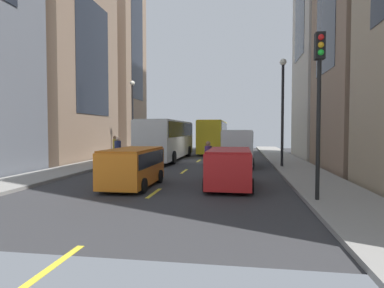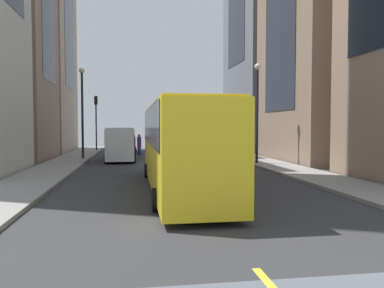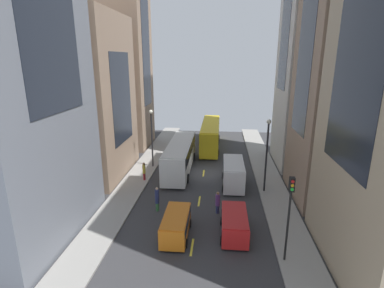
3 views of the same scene
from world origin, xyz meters
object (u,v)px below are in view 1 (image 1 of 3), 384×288
at_px(streetcar_yellow, 214,134).
at_px(car_orange_0, 133,164).
at_px(car_red_1, 229,165).
at_px(pedestrian_crossing_mid, 208,158).
at_px(delivery_van_white, 237,145).
at_px(traffic_light_near_corner, 319,84).
at_px(city_bus_white, 168,137).
at_px(pedestrian_walking_far, 118,155).
at_px(pedestrian_waiting_curb, 115,148).

distance_m(streetcar_yellow, car_orange_0, 23.57).
relative_size(car_red_1, pedestrian_crossing_mid, 2.20).
bearing_deg(delivery_van_white, car_orange_0, -115.28).
xyz_separation_m(streetcar_yellow, delivery_van_white, (2.86, -13.90, -0.61)).
bearing_deg(traffic_light_near_corner, city_bus_white, 119.63).
height_order(car_red_1, traffic_light_near_corner, traffic_light_near_corner).
bearing_deg(car_orange_0, delivery_van_white, 64.72).
distance_m(car_orange_0, car_red_1, 4.32).
bearing_deg(delivery_van_white, pedestrian_walking_far, -138.23).
bearing_deg(delivery_van_white, pedestrian_waiting_curb, 178.67).
distance_m(pedestrian_waiting_curb, traffic_light_near_corner, 17.44).
xyz_separation_m(delivery_van_white, traffic_light_near_corner, (2.89, -11.82, 2.62)).
bearing_deg(pedestrian_walking_far, traffic_light_near_corner, 44.79).
bearing_deg(delivery_van_white, traffic_light_near_corner, -76.27).
bearing_deg(pedestrian_walking_far, pedestrian_waiting_curb, -170.18).
bearing_deg(delivery_van_white, pedestrian_crossing_mid, -104.52).
relative_size(city_bus_white, pedestrian_walking_far, 5.36).
bearing_deg(streetcar_yellow, pedestrian_crossing_mid, -86.13).
distance_m(pedestrian_crossing_mid, pedestrian_waiting_curb, 9.95).
height_order(car_orange_0, pedestrian_waiting_curb, pedestrian_waiting_curb).
height_order(car_red_1, pedestrian_waiting_curb, pedestrian_waiting_curb).
height_order(streetcar_yellow, pedestrian_walking_far, streetcar_yellow).
height_order(car_orange_0, pedestrian_crossing_mid, pedestrian_crossing_mid).
bearing_deg(car_orange_0, city_bus_white, 96.38).
bearing_deg(car_red_1, delivery_van_white, 88.44).
xyz_separation_m(car_red_1, pedestrian_waiting_curb, (-9.15, 9.21, 0.21)).
xyz_separation_m(city_bus_white, streetcar_yellow, (3.17, 10.03, 0.12)).
distance_m(streetcar_yellow, car_red_1, 23.07).
bearing_deg(streetcar_yellow, pedestrian_walking_far, -100.91).
xyz_separation_m(city_bus_white, pedestrian_crossing_mid, (4.51, -9.73, -0.98)).
distance_m(delivery_van_white, pedestrian_waiting_curb, 9.40).
xyz_separation_m(car_red_1, pedestrian_crossing_mid, (-1.27, 3.13, 0.02)).
height_order(streetcar_yellow, car_red_1, streetcar_yellow).
bearing_deg(pedestrian_walking_far, car_red_1, 51.05).
height_order(car_orange_0, car_red_1, car_orange_0).
distance_m(city_bus_white, pedestrian_waiting_curb, 5.03).
distance_m(streetcar_yellow, traffic_light_near_corner, 26.43).
relative_size(city_bus_white, pedestrian_waiting_curb, 5.92).
bearing_deg(traffic_light_near_corner, pedestrian_waiting_curb, 135.59).
distance_m(pedestrian_walking_far, traffic_light_near_corner, 11.61).
bearing_deg(traffic_light_near_corner, pedestrian_walking_far, 148.60).
height_order(city_bus_white, traffic_light_near_corner, traffic_light_near_corner).
height_order(car_orange_0, pedestrian_walking_far, pedestrian_walking_far).
distance_m(streetcar_yellow, pedestrian_walking_far, 20.26).
bearing_deg(city_bus_white, car_red_1, -65.78).
height_order(city_bus_white, pedestrian_crossing_mid, city_bus_white).
bearing_deg(car_red_1, pedestrian_waiting_curb, 134.80).
xyz_separation_m(pedestrian_crossing_mid, pedestrian_walking_far, (-5.17, -0.11, 0.12)).
xyz_separation_m(city_bus_white, delivery_van_white, (6.03, -3.87, -0.49)).
bearing_deg(car_red_1, pedestrian_crossing_mid, 112.13).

